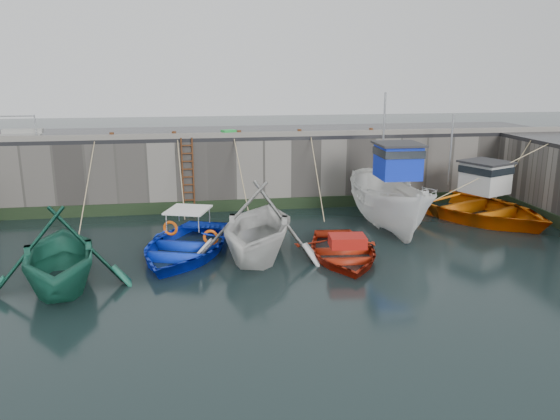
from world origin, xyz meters
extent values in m
plane|color=black|center=(0.00, 0.00, 0.00)|extent=(120.00, 120.00, 0.00)
cube|color=slate|center=(0.00, 12.50, 1.50)|extent=(30.00, 5.00, 3.00)
cube|color=black|center=(0.00, 12.50, 3.08)|extent=(30.00, 5.00, 0.16)
cube|color=slate|center=(0.00, 10.15, 3.26)|extent=(30.00, 0.30, 0.20)
cube|color=black|center=(0.00, 9.96, 0.25)|extent=(30.00, 0.08, 0.50)
cylinder|color=#3F1E0F|center=(-2.22, 9.92, 1.60)|extent=(0.07, 0.07, 3.20)
cylinder|color=#3F1E0F|center=(-1.78, 9.92, 1.60)|extent=(0.07, 0.07, 3.20)
cube|color=#3F1E0F|center=(-2.00, 9.90, 0.25)|extent=(0.44, 0.06, 0.05)
cube|color=#3F1E0F|center=(-2.00, 9.90, 0.58)|extent=(0.44, 0.06, 0.05)
cube|color=#3F1E0F|center=(-2.00, 9.90, 0.91)|extent=(0.44, 0.06, 0.05)
cube|color=#3F1E0F|center=(-2.00, 9.90, 1.24)|extent=(0.44, 0.06, 0.05)
cube|color=#3F1E0F|center=(-2.00, 9.90, 1.57)|extent=(0.44, 0.06, 0.05)
cube|color=#3F1E0F|center=(-2.00, 9.90, 1.90)|extent=(0.44, 0.06, 0.05)
cube|color=#3F1E0F|center=(-2.00, 9.90, 2.23)|extent=(0.44, 0.06, 0.05)
cube|color=#3F1E0F|center=(-2.00, 9.90, 2.56)|extent=(0.44, 0.06, 0.05)
cube|color=#3F1E0F|center=(-2.00, 9.90, 2.89)|extent=(0.44, 0.06, 0.05)
imported|color=#1B614B|center=(-5.56, 2.37, 0.00)|extent=(4.93, 5.48, 2.55)
imported|color=#0E2FD5|center=(-2.15, 4.59, 0.00)|extent=(5.28, 6.23, 1.10)
imported|color=silver|center=(0.24, 4.01, 0.00)|extent=(5.77, 6.26, 2.75)
imported|color=#AE240E|center=(2.93, 3.47, 0.00)|extent=(3.56, 4.71, 0.92)
imported|color=white|center=(5.62, 6.48, 0.86)|extent=(2.56, 6.34, 2.42)
cube|color=#0D26C7|center=(5.60, 5.88, 2.67)|extent=(1.45, 1.54, 1.20)
cube|color=black|center=(5.60, 5.88, 3.02)|extent=(1.51, 1.61, 0.28)
cube|color=#262628|center=(5.60, 5.88, 3.31)|extent=(1.65, 1.75, 0.08)
cylinder|color=#A5A8AD|center=(5.66, 7.68, 3.57)|extent=(0.08, 0.08, 3.00)
imported|color=orange|center=(9.50, 7.56, 0.39)|extent=(7.57, 8.58, 1.47)
cube|color=silver|center=(9.75, 7.01, 1.72)|extent=(1.89, 1.94, 1.20)
cube|color=black|center=(9.75, 7.01, 2.07)|extent=(1.97, 2.02, 0.28)
cube|color=#262628|center=(9.75, 7.01, 2.36)|extent=(2.16, 2.21, 0.08)
cylinder|color=#A5A8AD|center=(9.01, 8.65, 2.62)|extent=(0.08, 0.08, 3.00)
cube|color=green|center=(-0.23, 10.34, 3.31)|extent=(0.66, 0.57, 0.30)
cylinder|color=#A5A8AD|center=(-8.00, 10.60, 3.66)|extent=(0.05, 0.05, 1.00)
cylinder|color=#A5A8AD|center=(-8.75, 10.60, 4.12)|extent=(1.50, 0.05, 0.05)
cube|color=gray|center=(-8.75, 11.10, 3.25)|extent=(1.60, 0.35, 0.18)
cube|color=gray|center=(-8.75, 11.45, 3.43)|extent=(1.60, 0.35, 0.18)
cylinder|color=#3F1E0F|center=(-5.00, 10.25, 3.30)|extent=(0.18, 0.18, 0.28)
cylinder|color=#3F1E0F|center=(-2.50, 10.25, 3.30)|extent=(0.18, 0.18, 0.28)
cylinder|color=#3F1E0F|center=(0.20, 10.25, 3.30)|extent=(0.18, 0.18, 0.28)
cylinder|color=#3F1E0F|center=(2.80, 10.25, 3.30)|extent=(0.18, 0.18, 0.28)
cylinder|color=#3F1E0F|center=(6.00, 10.25, 3.30)|extent=(0.18, 0.18, 0.28)
camera|label=1|loc=(-1.72, -12.84, 5.92)|focal=35.00mm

